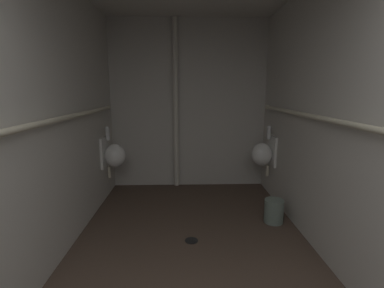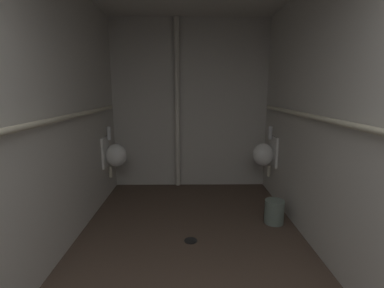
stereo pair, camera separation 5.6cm
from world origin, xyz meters
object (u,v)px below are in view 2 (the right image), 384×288
(standpipe_back_wall, at_px, (177,106))
(floor_drain, at_px, (191,240))
(urinal_right_mid, at_px, (265,154))
(urinal_left_mid, at_px, (115,155))
(waste_bin, at_px, (274,212))

(standpipe_back_wall, bearing_deg, floor_drain, -83.00)
(floor_drain, bearing_deg, urinal_right_mid, 48.37)
(urinal_left_mid, bearing_deg, floor_drain, -47.72)
(urinal_left_mid, bearing_deg, standpipe_back_wall, 27.95)
(urinal_right_mid, height_order, waste_bin, urinal_right_mid)
(urinal_left_mid, height_order, standpipe_back_wall, standpipe_back_wall)
(standpipe_back_wall, bearing_deg, urinal_right_mid, -19.35)
(urinal_left_mid, distance_m, waste_bin, 2.31)
(urinal_right_mid, bearing_deg, standpipe_back_wall, 160.65)
(urinal_right_mid, relative_size, waste_bin, 2.65)
(standpipe_back_wall, distance_m, waste_bin, 2.13)
(standpipe_back_wall, height_order, floor_drain, standpipe_back_wall)
(waste_bin, bearing_deg, floor_drain, -158.62)
(urinal_right_mid, xyz_separation_m, floor_drain, (-1.09, -1.22, -0.66))
(floor_drain, bearing_deg, standpipe_back_wall, 97.00)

